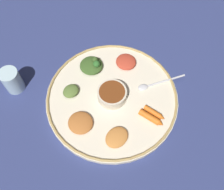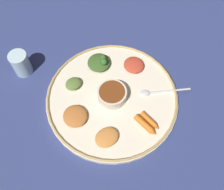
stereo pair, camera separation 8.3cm
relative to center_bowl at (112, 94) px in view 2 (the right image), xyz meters
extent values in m
plane|color=navy|center=(0.00, 0.00, -0.04)|extent=(2.40, 2.40, 0.00)
cylinder|color=beige|center=(0.00, 0.00, -0.03)|extent=(0.43, 0.43, 0.02)
torus|color=tan|center=(0.00, 0.00, -0.02)|extent=(0.43, 0.43, 0.01)
cylinder|color=beige|center=(0.00, 0.00, 0.00)|extent=(0.09, 0.09, 0.04)
cylinder|color=brown|center=(0.00, 0.00, 0.01)|extent=(0.08, 0.08, 0.01)
ellipsoid|color=silver|center=(-0.05, -0.09, -0.02)|extent=(0.04, 0.04, 0.01)
cylinder|color=silver|center=(-0.10, -0.17, -0.02)|extent=(0.07, 0.12, 0.01)
ellipsoid|color=#385623|center=(0.13, -0.04, -0.01)|extent=(0.10, 0.10, 0.02)
sphere|color=#2D6628|center=(0.11, -0.05, 0.01)|extent=(0.02, 0.02, 0.02)
sphere|color=#385623|center=(0.13, -0.06, 0.01)|extent=(0.02, 0.02, 0.02)
cylinder|color=orange|center=(-0.14, -0.02, -0.01)|extent=(0.07, 0.03, 0.02)
cone|color=orange|center=(-0.18, -0.03, -0.01)|extent=(0.02, 0.02, 0.02)
cylinder|color=orange|center=(-0.13, -0.04, -0.01)|extent=(0.06, 0.02, 0.02)
cone|color=orange|center=(-0.17, -0.05, -0.01)|extent=(0.02, 0.02, 0.01)
ellipsoid|color=#567033|center=(0.11, 0.08, -0.01)|extent=(0.05, 0.06, 0.02)
ellipsoid|color=#C67A38|center=(-0.10, 0.09, -0.01)|extent=(0.06, 0.08, 0.02)
ellipsoid|color=#B73D28|center=(0.05, -0.13, -0.01)|extent=(0.08, 0.07, 0.02)
ellipsoid|color=#B2662D|center=(0.01, 0.13, -0.01)|extent=(0.08, 0.08, 0.02)
cylinder|color=silver|center=(0.28, 0.18, 0.00)|extent=(0.06, 0.06, 0.09)
cylinder|color=tan|center=(0.28, 0.18, -0.02)|extent=(0.05, 0.05, 0.05)
camera|label=1|loc=(-0.26, 0.29, 0.73)|focal=41.64mm
camera|label=2|loc=(-0.32, 0.23, 0.73)|focal=41.64mm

